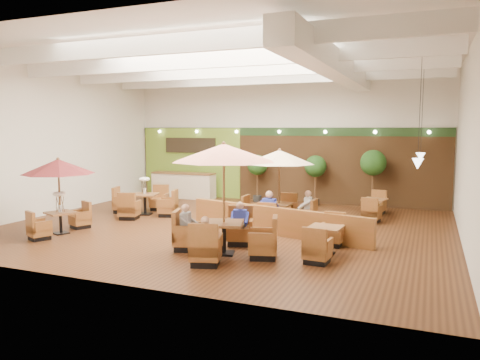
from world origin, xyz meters
The scene contains 17 objects.
room centered at (0.25, 1.22, 3.63)m, with size 14.04×14.00×5.52m.
service_counter centered at (-4.40, 5.10, 0.58)m, with size 3.00×0.75×1.18m.
booth_divider centered at (1.86, -0.50, 0.42)m, with size 6.13×0.18×0.85m, color brown.
table_0 centered at (-4.26, -2.80, 1.77)m, with size 2.15×2.43×2.34m.
table_1 centered at (1.31, -3.04, 1.94)m, with size 2.96×2.96×2.87m.
table_2 centered at (1.51, 0.93, 1.74)m, with size 2.48×2.48×2.55m.
table_3 centered at (-3.67, 0.87, 0.43)m, with size 2.76×2.76×1.56m.
table_4 centered at (3.70, -2.05, 0.34)m, with size 0.87×2.44×0.90m.
table_5 centered at (4.30, 3.46, 0.33)m, with size 0.91×2.41×0.87m.
topiary_0 centered at (-0.85, 5.30, 1.53)m, with size 0.89×0.89×2.06m.
topiary_1 centered at (1.71, 5.30, 1.56)m, with size 0.90×0.90×2.09m.
topiary_2 centered at (4.01, 5.30, 1.75)m, with size 1.01×1.01×2.35m.
diner_0 centered at (1.31, -4.10, 0.73)m, with size 0.39×0.35×0.72m.
diner_1 centered at (1.31, -1.99, 0.73)m, with size 0.39×0.34×0.73m.
diner_2 centered at (0.26, -3.04, 0.75)m, with size 0.37×0.41×0.77m.
diner_3 centered at (1.51, 0.00, 0.76)m, with size 0.42×0.35×0.81m.
diner_4 centered at (2.45, 0.93, 0.74)m, with size 0.32×0.38×0.75m.
Camera 1 is at (6.11, -13.68, 3.20)m, focal length 35.00 mm.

